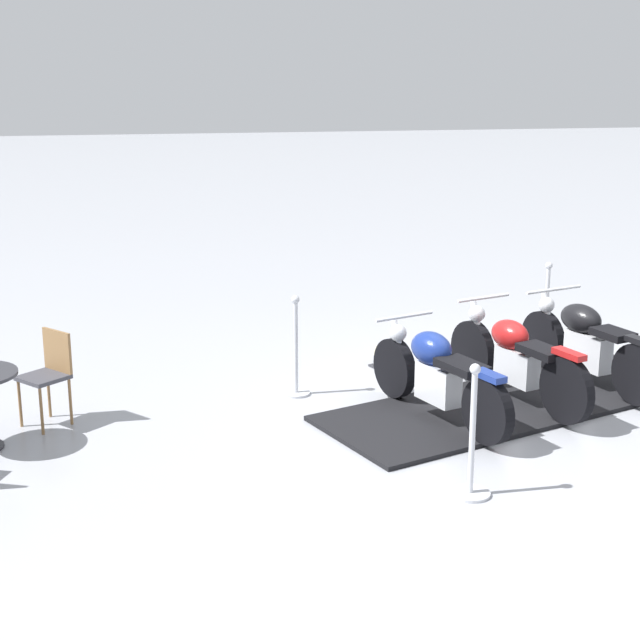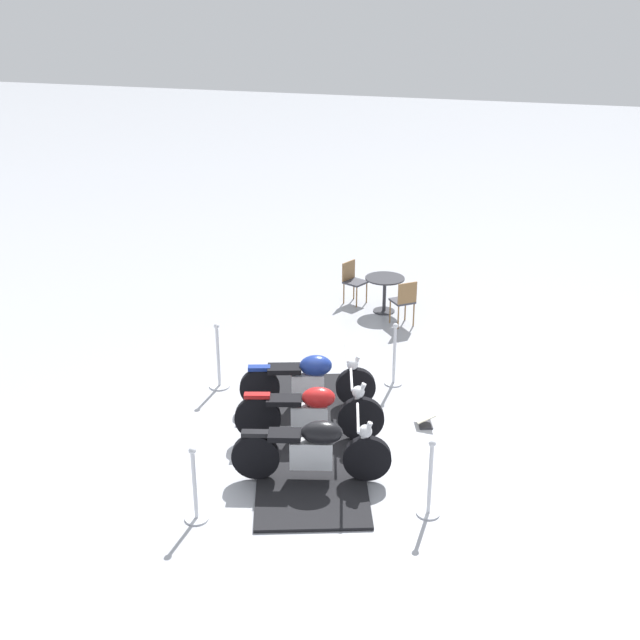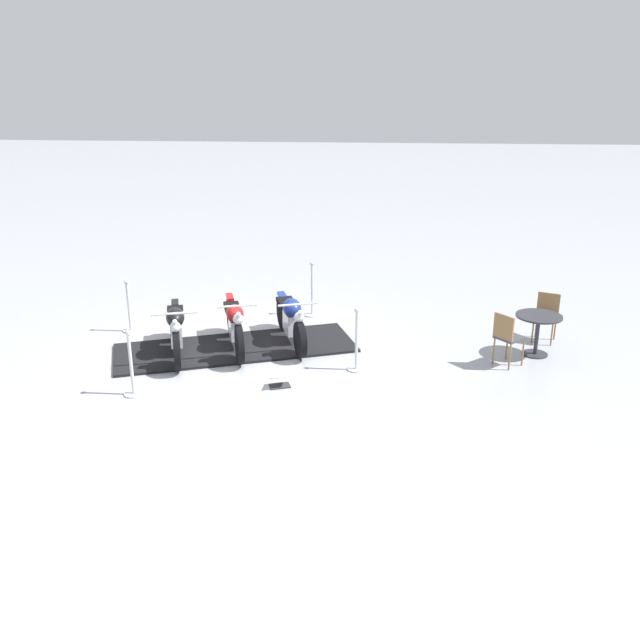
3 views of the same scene
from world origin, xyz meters
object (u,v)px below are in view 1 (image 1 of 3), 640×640
motorcycle_navy (436,373)px  cafe_chair_near_table (49,370)px  motorcycle_black (586,341)px  motorcycle_maroon (515,357)px  stanchion_right_rear (296,360)px  stanchion_left_rear (471,454)px  info_placard (385,360)px  stanchion_right_front (546,317)px

motorcycle_navy → cafe_chair_near_table: motorcycle_navy is taller
motorcycle_black → motorcycle_maroon: (-0.36, 0.96, -0.01)m
stanchion_right_rear → stanchion_left_rear: stanchion_left_rear is taller
motorcycle_black → cafe_chair_near_table: size_ratio=2.22×
motorcycle_black → info_placard: 2.30m
motorcycle_black → stanchion_right_rear: (0.35, 3.14, -0.14)m
motorcycle_navy → info_placard: size_ratio=5.46×
motorcycle_maroon → stanchion_right_front: (1.95, -1.21, -0.14)m
motorcycle_maroon → cafe_chair_near_table: 4.70m
motorcycle_black → motorcycle_maroon: 1.02m
stanchion_left_rear → cafe_chair_near_table: 4.21m
motorcycle_maroon → stanchion_right_rear: (0.71, 2.18, -0.13)m
motorcycle_maroon → stanchion_right_front: bearing=-49.2°
stanchion_right_front → stanchion_right_rear: bearing=110.1°
stanchion_left_rear → cafe_chair_near_table: (2.33, 3.50, 0.19)m
motorcycle_navy → info_placard: motorcycle_navy is taller
motorcycle_black → cafe_chair_near_table: motorcycle_black is taller
info_placard → cafe_chair_near_table: bearing=177.3°
motorcycle_black → motorcycle_maroon: bearing=94.3°
motorcycle_navy → info_placard: 1.88m
stanchion_left_rear → stanchion_right_front: (3.96, -2.39, 0.01)m
stanchion_right_rear → cafe_chair_near_table: stanchion_right_rear is taller
stanchion_right_rear → stanchion_left_rear: (-2.72, -1.00, -0.02)m
stanchion_left_rear → info_placard: size_ratio=3.04×
motorcycle_maroon → stanchion_right_rear: stanchion_right_rear is taller
motorcycle_maroon → stanchion_right_rear: bearing=54.5°
motorcycle_black → stanchion_left_rear: (-2.37, 2.15, -0.16)m
motorcycle_navy → cafe_chair_near_table: (0.67, 3.73, 0.04)m
motorcycle_maroon → stanchion_right_rear: size_ratio=1.91×
info_placard → stanchion_right_front: bearing=-8.0°
motorcycle_black → info_placard: size_ratio=5.54×
motorcycle_navy → motorcycle_black: bearing=-89.1°
stanchion_left_rear → motorcycle_black: bearing=-42.1°
stanchion_right_rear → stanchion_right_front: 3.61m
stanchion_left_rear → stanchion_right_front: bearing=-31.1°
stanchion_left_rear → stanchion_right_front: size_ratio=1.07×
motorcycle_maroon → cafe_chair_near_table: size_ratio=2.25×
info_placard → cafe_chair_near_table: size_ratio=0.40×
motorcycle_maroon → stanchion_left_rear: (-2.01, 1.19, -0.15)m
motorcycle_black → motorcycle_navy: (-0.71, 1.92, -0.01)m
stanchion_left_rear → cafe_chair_near_table: size_ratio=1.22×
stanchion_right_front → cafe_chair_near_table: size_ratio=1.15×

